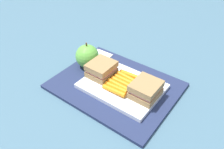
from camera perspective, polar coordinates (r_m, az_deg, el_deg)
The scene contains 8 objects.
ground_plane at distance 0.70m, azimuth 0.82°, elevation -3.07°, with size 2.40×2.40×0.00m, color #42667A.
lunchbag_mat at distance 0.70m, azimuth 0.82°, elevation -2.76°, with size 0.36×0.28×0.01m, color navy.
food_tray at distance 0.68m, azimuth 2.53°, elevation -2.88°, with size 0.23×0.17×0.01m, color white.
sandwich_half_left at distance 0.64m, azimuth 8.40°, elevation -3.70°, with size 0.07×0.08×0.04m.
sandwich_half_right at distance 0.70m, azimuth -2.65°, elevation 1.35°, with size 0.07×0.08×0.04m.
carrot_sticks_bundle at distance 0.67m, azimuth 2.57°, elevation -2.04°, with size 0.08×0.10×0.02m.
apple at distance 0.76m, azimuth -6.19°, elevation 4.58°, with size 0.08×0.08×0.09m.
paper_napkin at distance 0.82m, azimuth -3.13°, elevation 4.57°, with size 0.07×0.07×0.00m, color white.
Camera 1 is at (-0.31, 0.43, 0.46)m, focal length 36.65 mm.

